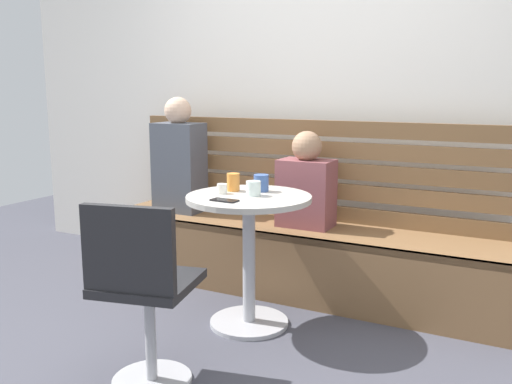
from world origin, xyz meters
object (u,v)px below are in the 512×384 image
object	(u,v)px
cup_mug_blue	(261,183)
cup_glass_short	(253,188)
person_adult	(179,160)
phone_on_table	(225,200)
white_chair	(142,289)
booth_bench	(296,259)
cafe_table	(249,235)
person_child_left	(306,185)
cup_tumbler_orange	(233,182)
cup_espresso_small	(222,189)

from	to	relation	value
cup_mug_blue	cup_glass_short	world-z (taller)	cup_mug_blue
person_adult	phone_on_table	xyz separation A→B (m)	(0.86, -0.82, -0.06)
white_chair	cup_glass_short	size ratio (longest dim) A/B	10.63
person_adult	cup_glass_short	size ratio (longest dim) A/B	10.13
booth_bench	cafe_table	world-z (taller)	cafe_table
person_child_left	cup_mug_blue	world-z (taller)	person_child_left
cafe_table	person_child_left	world-z (taller)	person_child_left
person_adult	cup_tumbler_orange	size ratio (longest dim) A/B	8.10
cafe_table	cup_glass_short	distance (m)	0.26
cup_tumbler_orange	person_adult	bearing A→B (deg)	144.03
cup_espresso_small	cup_tumbler_orange	distance (m)	0.10
cafe_table	person_child_left	xyz separation A→B (m)	(0.08, 0.62, 0.19)
person_child_left	phone_on_table	bearing A→B (deg)	-98.19
cafe_table	cup_glass_short	world-z (taller)	cup_glass_short
booth_bench	cup_mug_blue	size ratio (longest dim) A/B	28.42
person_child_left	booth_bench	bearing A→B (deg)	-154.52
cup_espresso_small	booth_bench	bearing A→B (deg)	73.88
cup_espresso_small	cup_tumbler_orange	xyz separation A→B (m)	(0.01, 0.10, 0.02)
person_adult	cup_espresso_small	world-z (taller)	person_adult
white_chair	cup_tumbler_orange	xyz separation A→B (m)	(-0.06, 0.89, 0.33)
cafe_table	cup_mug_blue	bearing A→B (deg)	87.68
phone_on_table	cup_mug_blue	bearing A→B (deg)	-5.07
cup_espresso_small	phone_on_table	world-z (taller)	cup_espresso_small
cafe_table	cup_glass_short	bearing A→B (deg)	10.20
cafe_table	cup_tumbler_orange	bearing A→B (deg)	151.28
booth_bench	phone_on_table	size ratio (longest dim) A/B	19.29
cup_mug_blue	cup_glass_short	size ratio (longest dim) A/B	1.19
cafe_table	cup_espresso_small	distance (m)	0.29
booth_bench	phone_on_table	world-z (taller)	phone_on_table
cup_tumbler_orange	cup_mug_blue	bearing A→B (deg)	22.25
cup_mug_blue	cup_glass_short	xyz separation A→B (m)	(0.02, -0.13, -0.01)
white_chair	cup_tumbler_orange	distance (m)	0.95
person_child_left	cup_espresso_small	size ratio (longest dim) A/B	10.86
person_child_left	cup_tumbler_orange	xyz separation A→B (m)	(-0.22, -0.55, 0.08)
white_chair	person_adult	distance (m)	1.69
booth_bench	cafe_table	distance (m)	0.67
cup_espresso_small	cup_tumbler_orange	bearing A→B (deg)	82.26
cup_mug_blue	cup_tumbler_orange	world-z (taller)	cup_tumbler_orange
person_child_left	cup_mug_blue	bearing A→B (deg)	-98.55
cafe_table	cup_mug_blue	xyz separation A→B (m)	(0.01, 0.14, 0.27)
person_adult	cup_tumbler_orange	distance (m)	0.93
cup_tumbler_orange	booth_bench	bearing A→B (deg)	72.34
booth_bench	cup_glass_short	world-z (taller)	cup_glass_short
cafe_table	white_chair	xyz separation A→B (m)	(-0.08, -0.81, -0.05)
person_adult	cafe_table	bearing A→B (deg)	-34.91
cup_tumbler_orange	phone_on_table	distance (m)	0.29
white_chair	phone_on_table	world-z (taller)	white_chair
booth_bench	cup_glass_short	size ratio (longest dim) A/B	33.75
cafe_table	person_adult	distance (m)	1.13
white_chair	person_child_left	xyz separation A→B (m)	(0.16, 1.44, 0.24)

